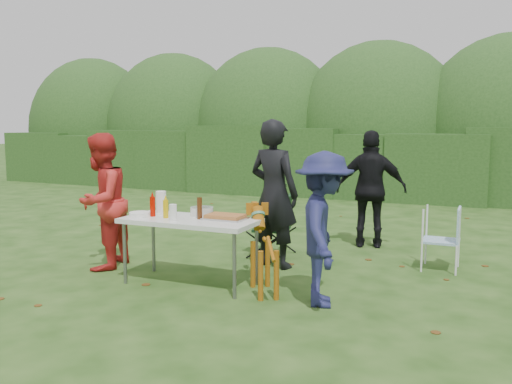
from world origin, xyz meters
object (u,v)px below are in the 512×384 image
at_px(child, 324,229).
at_px(dog, 264,252).
at_px(lawn_chair, 441,238).
at_px(ketchup_bottle, 153,207).
at_px(folding_table, 190,223).
at_px(paper_towel_roll, 161,202).
at_px(camping_chair, 272,225).
at_px(mustard_bottle, 166,209).
at_px(person_black_puffy, 371,189).
at_px(person_cook, 274,194).
at_px(beer_bottle, 200,208).
at_px(person_red_jacket, 101,201).

height_order(child, dog, child).
xyz_separation_m(lawn_chair, ketchup_bottle, (-2.95, -1.80, 0.46)).
height_order(folding_table, paper_towel_roll, paper_towel_roll).
relative_size(camping_chair, lawn_chair, 1.08).
relative_size(child, lawn_chair, 1.93).
bearing_deg(camping_chair, mustard_bottle, 58.87).
bearing_deg(camping_chair, person_black_puffy, -146.59).
bearing_deg(person_cook, ketchup_bottle, 59.87).
xyz_separation_m(child, lawn_chair, (0.94, 1.84, -0.37)).
distance_m(folding_table, lawn_chair, 3.07).
bearing_deg(ketchup_bottle, dog, 2.32).
xyz_separation_m(person_cook, dog, (0.32, -1.06, -0.48)).
bearing_deg(paper_towel_roll, person_cook, 40.23).
relative_size(lawn_chair, ketchup_bottle, 3.57).
relative_size(folding_table, camping_chair, 1.76).
relative_size(mustard_bottle, beer_bottle, 0.83).
bearing_deg(beer_bottle, camping_chair, 81.91).
bearing_deg(person_cook, folding_table, 74.64).
bearing_deg(paper_towel_roll, lawn_chair, 27.93).
xyz_separation_m(person_red_jacket, dog, (2.23, -0.14, -0.39)).
bearing_deg(mustard_bottle, person_red_jacket, 168.00).
distance_m(person_black_puffy, child, 2.75).
bearing_deg(mustard_bottle, person_cook, 54.09).
relative_size(person_cook, ketchup_bottle, 8.35).
relative_size(person_red_jacket, dog, 1.80).
xyz_separation_m(person_black_puffy, paper_towel_roll, (-1.93, -2.49, 0.02)).
bearing_deg(child, lawn_chair, -44.81).
bearing_deg(person_red_jacket, child, 75.48).
relative_size(dog, camping_chair, 1.09).
bearing_deg(ketchup_bottle, child, -1.05).
height_order(folding_table, ketchup_bottle, ketchup_bottle).
relative_size(camping_chair, mustard_bottle, 4.25).
bearing_deg(person_cook, camping_chair, -52.68).
bearing_deg(mustard_bottle, child, -0.09).
relative_size(child, camping_chair, 1.78).
xyz_separation_m(mustard_bottle, paper_towel_roll, (-0.23, 0.25, 0.03)).
bearing_deg(beer_bottle, person_cook, 66.84).
distance_m(person_red_jacket, person_black_puffy, 3.75).
distance_m(person_cook, person_red_jacket, 2.12).
relative_size(folding_table, person_cook, 0.82).
xyz_separation_m(dog, camping_chair, (-0.55, 1.56, -0.02)).
relative_size(folding_table, paper_towel_roll, 5.77).
xyz_separation_m(folding_table, paper_towel_roll, (-0.49, 0.18, 0.18)).
bearing_deg(child, person_black_puffy, -15.38).
bearing_deg(dog, lawn_chair, -76.22).
height_order(person_cook, mustard_bottle, person_cook).
relative_size(child, ketchup_bottle, 6.89).
bearing_deg(person_black_puffy, child, 81.10).
distance_m(person_cook, beer_bottle, 1.15).
height_order(dog, paper_towel_roll, paper_towel_roll).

